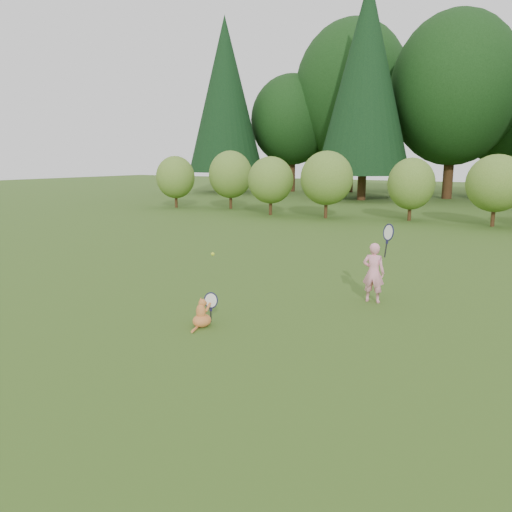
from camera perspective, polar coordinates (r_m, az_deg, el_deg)
The scene contains 6 objects.
ground at distance 8.72m, azimuth -3.85°, elevation -5.26°, with size 100.00×100.00×0.00m, color #2B4A14.
shrub_row at distance 20.45m, azimuth 17.55°, elevation 7.64°, with size 28.00×3.00×2.80m, color #476B21, non-canonical shape.
woodland_backdrop at distance 30.66m, azimuth 22.98°, elevation 19.74°, with size 48.00×10.00×15.00m, color black, non-canonical shape.
child at distance 8.81m, azimuth 13.33°, elevation -1.70°, with size 0.59×0.37×1.56m.
cat at distance 7.46m, azimuth -6.17°, elevation -6.35°, with size 0.33×0.59×0.59m.
tennis_ball at distance 8.74m, azimuth -4.97°, elevation 0.22°, with size 0.06×0.06×0.06m.
Camera 1 is at (4.80, -6.85, 2.45)m, focal length 35.00 mm.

